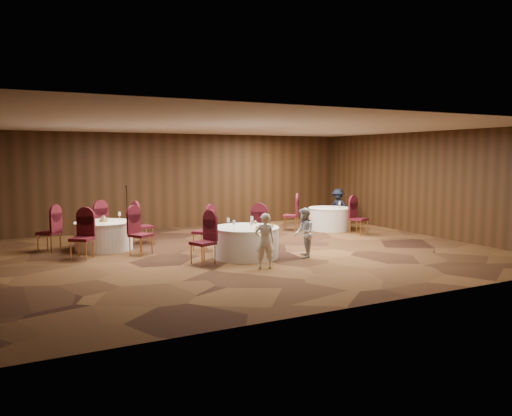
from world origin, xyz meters
name	(u,v)px	position (x,y,z in m)	size (l,w,h in m)	color
ground	(253,251)	(0.00, 0.00, 0.00)	(12.00, 12.00, 0.00)	black
room_shell	(253,175)	(0.00, 0.00, 1.96)	(12.00, 12.00, 12.00)	silver
table_main	(246,242)	(-0.46, -0.57, 0.38)	(1.61, 1.61, 0.74)	silver
table_left	(104,235)	(-3.36, 2.00, 0.38)	(1.48, 1.48, 0.74)	silver
table_right	(330,218)	(4.00, 2.26, 0.38)	(1.40, 1.40, 0.74)	silver
chairs_main	(224,234)	(-0.76, 0.07, 0.50)	(2.82, 2.23, 1.00)	#3A0B18
chairs_left	(103,231)	(-3.39, 1.97, 0.50)	(3.12, 2.98, 1.00)	#3A0B18
chairs_right	(324,217)	(3.47, 1.83, 0.50)	(2.14, 2.43, 1.00)	#3A0B18
tabletop_main	(253,223)	(-0.32, -0.66, 0.84)	(1.09, 1.08, 0.22)	silver
tabletop_left	(103,219)	(-3.36, 2.01, 0.82)	(0.92, 0.88, 0.22)	silver
tabletop_right	(340,203)	(4.25, 2.05, 0.90)	(0.08, 0.08, 0.22)	silver
mic_stand	(127,222)	(-2.31, 3.97, 0.45)	(0.24, 0.24, 1.56)	black
woman_a	(265,241)	(-0.63, -1.86, 0.61)	(0.45, 0.29, 1.22)	white
woman_b	(304,233)	(0.77, -1.24, 0.60)	(0.59, 0.46, 1.21)	#AFAFB4
man_c	(338,207)	(4.97, 3.12, 0.64)	(0.83, 0.48, 1.29)	black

